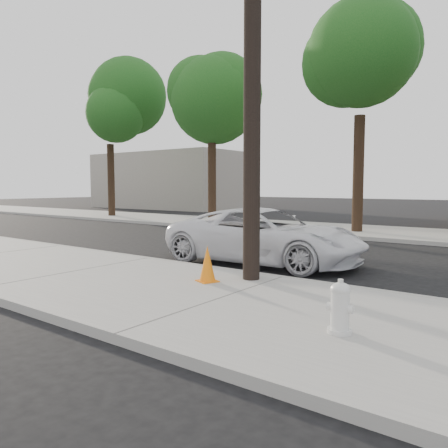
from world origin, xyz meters
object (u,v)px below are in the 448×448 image
at_px(fire_hydrant, 340,309).
at_px(utility_pole, 252,48).
at_px(police_cruiser, 265,236).
at_px(traffic_cone, 207,264).

bearing_deg(fire_hydrant, utility_pole, 139.33).
bearing_deg(fire_hydrant, police_cruiser, 127.40).
height_order(utility_pole, police_cruiser, utility_pole).
distance_m(police_cruiser, traffic_cone, 3.21).
relative_size(utility_pole, fire_hydrant, 13.69).
bearing_deg(police_cruiser, fire_hydrant, -142.71).
distance_m(fire_hydrant, traffic_cone, 3.52).
distance_m(utility_pole, fire_hydrant, 5.42).
bearing_deg(utility_pole, police_cruiser, 115.55).
bearing_deg(traffic_cone, police_cruiser, 100.79).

